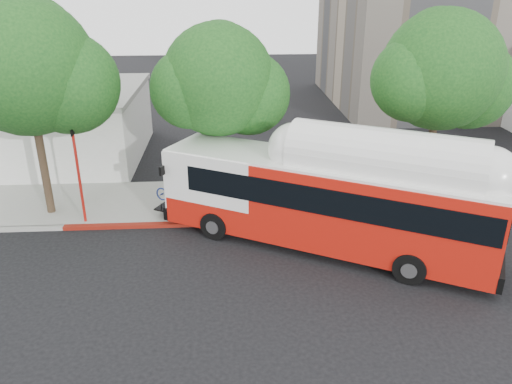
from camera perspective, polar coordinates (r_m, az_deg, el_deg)
ground at (r=19.23m, az=-0.92°, el=-8.91°), size 120.00×120.00×0.00m
sidewalk at (r=24.94m, az=-1.63°, el=-0.85°), size 60.00×5.00×0.15m
curb_strip at (r=22.59m, az=-1.39°, el=-3.52°), size 60.00×0.30×0.15m
red_curb_segment at (r=22.69m, az=-9.00°, el=-3.67°), size 10.00×0.32×0.16m
street_tree_left at (r=23.48m, az=-23.55°, el=12.45°), size 6.67×5.80×9.74m
street_tree_mid at (r=22.76m, az=-3.29°, el=12.20°), size 5.75×5.00×8.62m
street_tree_right at (r=24.69m, az=21.28°, el=12.39°), size 6.21×5.40×9.18m
low_commercial_bldg at (r=34.04m, az=-26.64°, el=6.96°), size 16.20×10.20×4.25m
transit_bus at (r=20.16m, az=7.98°, el=-1.20°), size 13.72×8.95×4.22m
signal_pole at (r=23.03m, az=-19.56°, el=1.59°), size 0.13×0.42×4.43m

